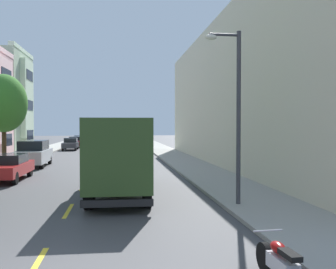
{
  "coord_description": "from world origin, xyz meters",
  "views": [
    {
      "loc": [
        1.76,
        -5.88,
        2.98
      ],
      "look_at": [
        5.8,
        23.29,
        2.3
      ],
      "focal_mm": 38.22,
      "sensor_mm": 36.0,
      "label": 1
    }
  ],
  "objects_px": {
    "parked_hatchback_teal": "(141,145)",
    "parked_wagon_burgundy": "(76,142)",
    "parked_wagon_sky": "(80,140)",
    "street_lamp": "(234,103)",
    "delivery_box_truck": "(119,152)",
    "moving_forest_sedan": "(93,142)",
    "street_tree_third": "(4,103)",
    "parked_suv_silver": "(34,153)",
    "parked_sedan_red": "(8,167)",
    "parked_motorcycle": "(282,265)",
    "parked_hatchback_charcoal": "(70,144)"
  },
  "relations": [
    {
      "from": "parked_suv_silver",
      "to": "parked_sedan_red",
      "type": "xyz_separation_m",
      "value": [
        0.17,
        -6.8,
        -0.24
      ]
    },
    {
      "from": "parked_wagon_sky",
      "to": "parked_hatchback_teal",
      "type": "distance_m",
      "value": 18.22
    },
    {
      "from": "street_tree_third",
      "to": "delivery_box_truck",
      "type": "bearing_deg",
      "value": -54.63
    },
    {
      "from": "parked_wagon_burgundy",
      "to": "street_tree_third",
      "type": "bearing_deg",
      "value": -94.81
    },
    {
      "from": "street_lamp",
      "to": "parked_motorcycle",
      "type": "height_order",
      "value": "street_lamp"
    },
    {
      "from": "delivery_box_truck",
      "to": "parked_suv_silver",
      "type": "relative_size",
      "value": 1.61
    },
    {
      "from": "delivery_box_truck",
      "to": "parked_wagon_burgundy",
      "type": "height_order",
      "value": "delivery_box_truck"
    },
    {
      "from": "parked_hatchback_teal",
      "to": "parked_wagon_sky",
      "type": "bearing_deg",
      "value": 118.62
    },
    {
      "from": "parked_wagon_sky",
      "to": "parked_suv_silver",
      "type": "height_order",
      "value": "parked_suv_silver"
    },
    {
      "from": "moving_forest_sedan",
      "to": "parked_wagon_sky",
      "type": "bearing_deg",
      "value": 109.77
    },
    {
      "from": "street_tree_third",
      "to": "parked_wagon_sky",
      "type": "height_order",
      "value": "street_tree_third"
    },
    {
      "from": "parked_motorcycle",
      "to": "parked_wagon_burgundy",
      "type": "bearing_deg",
      "value": 101.13
    },
    {
      "from": "parked_hatchback_teal",
      "to": "parked_wagon_burgundy",
      "type": "bearing_deg",
      "value": 132.0
    },
    {
      "from": "parked_suv_silver",
      "to": "parked_sedan_red",
      "type": "bearing_deg",
      "value": -88.53
    },
    {
      "from": "street_lamp",
      "to": "delivery_box_truck",
      "type": "height_order",
      "value": "street_lamp"
    },
    {
      "from": "parked_hatchback_charcoal",
      "to": "moving_forest_sedan",
      "type": "height_order",
      "value": "parked_hatchback_charcoal"
    },
    {
      "from": "street_lamp",
      "to": "parked_sedan_red",
      "type": "xyz_separation_m",
      "value": [
        -10.2,
        8.05,
        -3.07
      ]
    },
    {
      "from": "street_lamp",
      "to": "parked_motorcycle",
      "type": "xyz_separation_m",
      "value": [
        -1.19,
        -6.37,
        -3.4
      ]
    },
    {
      "from": "parked_suv_silver",
      "to": "parked_wagon_burgundy",
      "type": "relative_size",
      "value": 1.02
    },
    {
      "from": "street_lamp",
      "to": "parked_wagon_burgundy",
      "type": "bearing_deg",
      "value": 104.49
    },
    {
      "from": "parked_suv_silver",
      "to": "parked_wagon_burgundy",
      "type": "bearing_deg",
      "value": 89.65
    },
    {
      "from": "street_tree_third",
      "to": "parked_hatchback_teal",
      "type": "distance_m",
      "value": 19.24
    },
    {
      "from": "parked_suv_silver",
      "to": "parked_motorcycle",
      "type": "height_order",
      "value": "parked_suv_silver"
    },
    {
      "from": "street_tree_third",
      "to": "parked_suv_silver",
      "type": "relative_size",
      "value": 1.36
    },
    {
      "from": "delivery_box_truck",
      "to": "moving_forest_sedan",
      "type": "distance_m",
      "value": 36.07
    },
    {
      "from": "parked_wagon_burgundy",
      "to": "parked_sedan_red",
      "type": "bearing_deg",
      "value": -89.96
    },
    {
      "from": "delivery_box_truck",
      "to": "parked_hatchback_charcoal",
      "type": "relative_size",
      "value": 1.93
    },
    {
      "from": "parked_hatchback_teal",
      "to": "parked_sedan_red",
      "type": "relative_size",
      "value": 0.9
    },
    {
      "from": "delivery_box_truck",
      "to": "parked_wagon_sky",
      "type": "height_order",
      "value": "delivery_box_truck"
    },
    {
      "from": "delivery_box_truck",
      "to": "moving_forest_sedan",
      "type": "relative_size",
      "value": 1.74
    },
    {
      "from": "delivery_box_truck",
      "to": "parked_sedan_red",
      "type": "height_order",
      "value": "delivery_box_truck"
    },
    {
      "from": "parked_wagon_sky",
      "to": "moving_forest_sedan",
      "type": "relative_size",
      "value": 1.05
    },
    {
      "from": "street_tree_third",
      "to": "parked_motorcycle",
      "type": "xyz_separation_m",
      "value": [
        11.15,
        -20.84,
        -4.2
      ]
    },
    {
      "from": "parked_sedan_red",
      "to": "parked_motorcycle",
      "type": "xyz_separation_m",
      "value": [
        9.01,
        -14.42,
        -0.34
      ]
    },
    {
      "from": "parked_wagon_sky",
      "to": "moving_forest_sedan",
      "type": "height_order",
      "value": "parked_wagon_sky"
    },
    {
      "from": "delivery_box_truck",
      "to": "street_lamp",
      "type": "bearing_deg",
      "value": -35.23
    },
    {
      "from": "street_lamp",
      "to": "parked_wagon_burgundy",
      "type": "height_order",
      "value": "street_lamp"
    },
    {
      "from": "street_lamp",
      "to": "parked_suv_silver",
      "type": "xyz_separation_m",
      "value": [
        -10.38,
        14.85,
        -2.83
      ]
    },
    {
      "from": "street_tree_third",
      "to": "parked_hatchback_teal",
      "type": "relative_size",
      "value": 1.63
    },
    {
      "from": "moving_forest_sedan",
      "to": "parked_suv_silver",
      "type": "bearing_deg",
      "value": -96.29
    },
    {
      "from": "street_tree_third",
      "to": "parked_wagon_sky",
      "type": "distance_m",
      "value": 31.77
    },
    {
      "from": "street_tree_third",
      "to": "parked_sedan_red",
      "type": "distance_m",
      "value": 7.79
    },
    {
      "from": "parked_suv_silver",
      "to": "parked_sedan_red",
      "type": "distance_m",
      "value": 6.8
    },
    {
      "from": "street_tree_third",
      "to": "parked_hatchback_charcoal",
      "type": "relative_size",
      "value": 1.62
    },
    {
      "from": "parked_wagon_burgundy",
      "to": "moving_forest_sedan",
      "type": "bearing_deg",
      "value": -17.0
    },
    {
      "from": "delivery_box_truck",
      "to": "parked_wagon_sky",
      "type": "bearing_deg",
      "value": 98.16
    },
    {
      "from": "delivery_box_truck",
      "to": "parked_motorcycle",
      "type": "bearing_deg",
      "value": -72.36
    },
    {
      "from": "parked_sedan_red",
      "to": "parked_motorcycle",
      "type": "distance_m",
      "value": 17.0
    },
    {
      "from": "parked_motorcycle",
      "to": "parked_sedan_red",
      "type": "bearing_deg",
      "value": 122.01
    },
    {
      "from": "parked_wagon_sky",
      "to": "moving_forest_sedan",
      "type": "distance_m",
      "value": 7.6
    }
  ]
}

